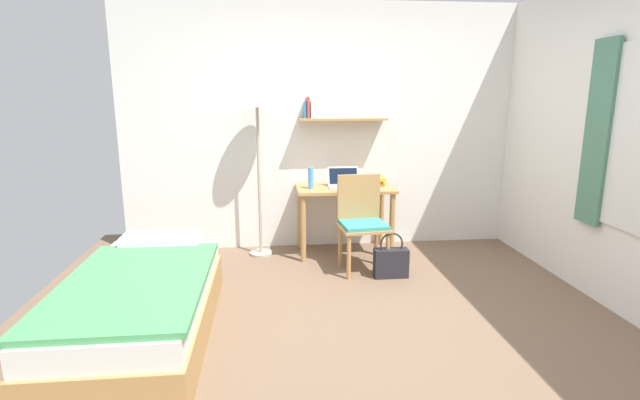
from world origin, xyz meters
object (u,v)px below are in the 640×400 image
(bed, at_px, (142,306))
(desk_chair, at_px, (362,219))
(desk, at_px, (345,199))
(laptop, at_px, (344,182))
(standing_lamp, at_px, (257,106))
(book_stack, at_px, (375,182))
(handbag, at_px, (391,262))
(water_bottle, at_px, (311,178))

(bed, distance_m, desk_chair, 2.12)
(desk, xyz_separation_m, laptop, (-0.01, 0.02, 0.19))
(laptop, bearing_deg, standing_lamp, 179.36)
(book_stack, distance_m, handbag, 0.93)
(book_stack, height_order, handbag, book_stack)
(desk, distance_m, laptop, 0.19)
(standing_lamp, xyz_separation_m, water_bottle, (0.52, -0.09, -0.72))
(bed, height_order, desk_chair, desk_chair)
(laptop, bearing_deg, handbag, -66.32)
(desk_chair, relative_size, laptop, 2.75)
(desk_chair, relative_size, standing_lamp, 0.52)
(standing_lamp, height_order, water_bottle, standing_lamp)
(desk, height_order, laptop, laptop)
(standing_lamp, xyz_separation_m, laptop, (0.87, -0.01, -0.77))
(desk, height_order, desk_chair, desk_chair)
(handbag, bearing_deg, book_stack, 91.32)
(book_stack, bearing_deg, bed, -140.63)
(desk, distance_m, desk_chair, 0.52)
(desk_chair, bearing_deg, desk, 99.91)
(standing_lamp, distance_m, handbag, 2.00)
(laptop, bearing_deg, book_stack, -13.33)
(desk, height_order, book_stack, book_stack)
(bed, distance_m, desk, 2.38)
(standing_lamp, height_order, handbag, standing_lamp)
(standing_lamp, bearing_deg, desk_chair, -28.88)
(water_bottle, height_order, book_stack, water_bottle)
(water_bottle, relative_size, book_stack, 0.92)
(desk_chair, distance_m, water_bottle, 0.71)
(bed, height_order, laptop, laptop)
(desk, relative_size, handbag, 2.35)
(desk, bearing_deg, bed, -134.90)
(book_stack, bearing_deg, handbag, -88.68)
(standing_lamp, bearing_deg, book_stack, -4.07)
(bed, relative_size, standing_lamp, 1.04)
(desk_chair, bearing_deg, water_bottle, 134.98)
(bed, distance_m, laptop, 2.43)
(standing_lamp, bearing_deg, desk, -2.12)
(desk, xyz_separation_m, standing_lamp, (-0.88, 0.03, 0.96))
(bed, distance_m, book_stack, 2.61)
(standing_lamp, xyz_separation_m, book_stack, (1.19, -0.08, -0.77))
(laptop, relative_size, water_bottle, 1.53)
(laptop, height_order, book_stack, laptop)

